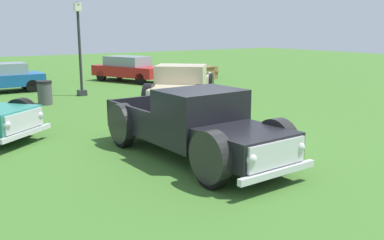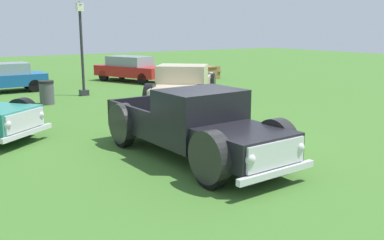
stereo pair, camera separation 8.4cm
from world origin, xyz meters
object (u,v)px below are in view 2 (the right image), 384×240
object	(u,v)px
pickup_truck_foreground	(202,128)
lamp_post_near	(82,47)
sedan_distant_b	(131,68)
trash_can	(47,92)
sedan_distant_a	(0,77)
pickup_truck_behind_left	(182,88)
picnic_table	(202,70)

from	to	relation	value
pickup_truck_foreground	lamp_post_near	xyz separation A→B (m)	(1.11, 11.00, 1.38)
sedan_distant_b	trash_can	bearing A→B (deg)	-140.67
sedan_distant_a	pickup_truck_foreground	bearing A→B (deg)	-82.54
sedan_distant_a	pickup_truck_behind_left	bearing A→B (deg)	-59.07
sedan_distant_b	picnic_table	size ratio (longest dim) A/B	2.22
pickup_truck_foreground	picnic_table	world-z (taller)	pickup_truck_foreground
pickup_truck_behind_left	trash_can	bearing A→B (deg)	136.78
lamp_post_near	picnic_table	size ratio (longest dim) A/B	2.00
lamp_post_near	trash_can	distance (m)	3.00
picnic_table	pickup_truck_behind_left	bearing A→B (deg)	-129.10
pickup_truck_behind_left	picnic_table	world-z (taller)	pickup_truck_behind_left
pickup_truck_behind_left	trash_can	size ratio (longest dim) A/B	5.56
lamp_post_near	pickup_truck_foreground	bearing A→B (deg)	-95.79
pickup_truck_behind_left	sedan_distant_b	xyz separation A→B (m)	(2.06, 8.75, -0.04)
pickup_truck_foreground	sedan_distant_a	size ratio (longest dim) A/B	1.33
pickup_truck_behind_left	picnic_table	bearing A→B (deg)	50.90
sedan_distant_a	lamp_post_near	distance (m)	4.48
picnic_table	lamp_post_near	bearing A→B (deg)	-163.71
pickup_truck_foreground	lamp_post_near	bearing A→B (deg)	84.21
sedan_distant_b	picnic_table	distance (m)	4.27
pickup_truck_behind_left	picnic_table	size ratio (longest dim) A/B	2.56
pickup_truck_behind_left	sedan_distant_a	xyz separation A→B (m)	(-4.94, 8.25, -0.06)
pickup_truck_behind_left	sedan_distant_a	distance (m)	9.61
pickup_truck_foreground	sedan_distant_b	world-z (taller)	pickup_truck_foreground
pickup_truck_foreground	trash_can	size ratio (longest dim) A/B	5.77
sedan_distant_a	sedan_distant_b	distance (m)	7.02
lamp_post_near	trash_can	world-z (taller)	lamp_post_near
sedan_distant_a	lamp_post_near	size ratio (longest dim) A/B	1.00
sedan_distant_b	trash_can	xyz separation A→B (m)	(-6.08, -4.98, -0.27)
pickup_truck_behind_left	sedan_distant_b	world-z (taller)	pickup_truck_behind_left
pickup_truck_behind_left	lamp_post_near	distance (m)	5.74
sedan_distant_b	picnic_table	world-z (taller)	sedan_distant_b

